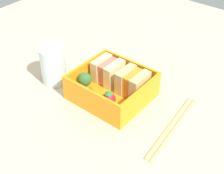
% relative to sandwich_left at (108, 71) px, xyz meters
% --- Properties ---
extents(ground_plane, '(1.20, 1.20, 0.02)m').
position_rel_sandwich_left_xyz_m(ground_plane, '(0.03, -0.03, -0.05)').
color(ground_plane, beige).
extents(bento_tray, '(0.16, 0.15, 0.01)m').
position_rel_sandwich_left_xyz_m(bento_tray, '(0.03, -0.03, -0.03)').
color(bento_tray, orange).
rests_on(bento_tray, ground_plane).
extents(bento_rim, '(0.16, 0.15, 0.05)m').
position_rel_sandwich_left_xyz_m(bento_rim, '(0.03, -0.03, -0.00)').
color(bento_rim, orange).
rests_on(bento_rim, bento_tray).
extents(sandwich_left, '(0.06, 0.06, 0.05)m').
position_rel_sandwich_left_xyz_m(sandwich_left, '(0.00, 0.00, 0.00)').
color(sandwich_left, beige).
rests_on(sandwich_left, bento_tray).
extents(sandwich_center_left, '(0.06, 0.06, 0.05)m').
position_rel_sandwich_left_xyz_m(sandwich_center_left, '(0.07, 0.00, 0.00)').
color(sandwich_center_left, '#D5C27B').
rests_on(sandwich_center_left, bento_tray).
extents(broccoli_floret, '(0.03, 0.03, 0.04)m').
position_rel_sandwich_left_xyz_m(broccoli_floret, '(-0.02, -0.06, -0.00)').
color(broccoli_floret, '#85BF5F').
rests_on(broccoli_floret, bento_tray).
extents(carrot_stick_left, '(0.05, 0.02, 0.01)m').
position_rel_sandwich_left_xyz_m(carrot_stick_left, '(0.02, -0.06, -0.02)').
color(carrot_stick_left, orange).
rests_on(carrot_stick_left, bento_tray).
extents(strawberry_far_left, '(0.03, 0.03, 0.04)m').
position_rel_sandwich_left_xyz_m(strawberry_far_left, '(0.06, -0.07, -0.01)').
color(strawberry_far_left, red).
rests_on(strawberry_far_left, bento_tray).
extents(carrot_stick_far_left, '(0.03, 0.05, 0.01)m').
position_rel_sandwich_left_xyz_m(carrot_stick_far_left, '(0.08, -0.06, -0.02)').
color(carrot_stick_far_left, orange).
rests_on(carrot_stick_far_left, bento_tray).
extents(chopstick_pair, '(0.04, 0.21, 0.01)m').
position_rel_sandwich_left_xyz_m(chopstick_pair, '(0.19, -0.03, -0.04)').
color(chopstick_pair, '#D7B46A').
rests_on(chopstick_pair, ground_plane).
extents(drinking_glass, '(0.06, 0.06, 0.09)m').
position_rel_sandwich_left_xyz_m(drinking_glass, '(-0.11, -0.07, 0.01)').
color(drinking_glass, silver).
rests_on(drinking_glass, ground_plane).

